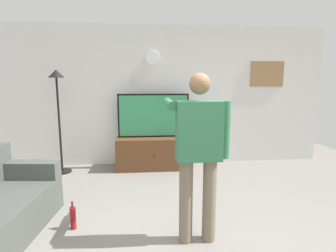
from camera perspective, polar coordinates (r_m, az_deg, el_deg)
The scene contains 9 objects.
ground_plane at distance 3.07m, azimuth 3.46°, elevation -23.75°, with size 8.40×8.40×0.00m, color gray.
back_wall at distance 5.50m, azimuth -0.98°, elevation 6.15°, with size 6.40×0.10×2.70m, color silver.
tv_stand at distance 5.32m, azimuth -2.93°, elevation -5.49°, with size 1.40×0.57×0.60m.
television at distance 5.22m, azimuth -3.02°, elevation 2.17°, with size 1.33×0.07×0.82m.
wall_clock at distance 5.44m, azimuth -3.22°, elevation 13.81°, with size 0.26×0.26×0.03m, color white.
framed_picture at distance 5.96m, azimuth 19.70°, elevation 10.07°, with size 0.67×0.04×0.50m, color #997047.
floor_lamp at distance 5.25m, azimuth -21.74°, elevation 5.00°, with size 0.32×0.32×1.85m.
person_standing_nearer_lamp at distance 2.81m, azimuth 6.26°, elevation -4.56°, with size 0.63×0.78×1.75m.
beverage_bottle at distance 3.48m, azimuth -18.95°, elevation -17.39°, with size 0.07×0.07×0.33m.
Camera 1 is at (-0.40, -2.53, 1.69)m, focal length 29.62 mm.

